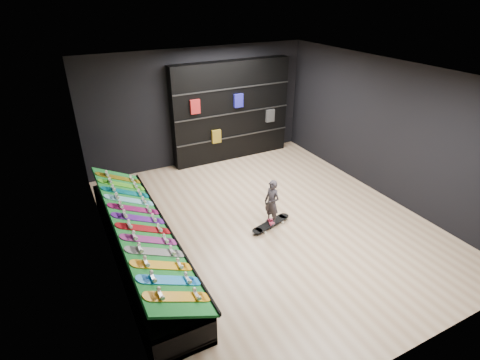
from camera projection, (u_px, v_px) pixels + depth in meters
name	position (u px, v px, depth m)	size (l,w,h in m)	color
floor	(266.00, 222.00, 7.69)	(6.00, 7.00, 0.01)	tan
ceiling	(272.00, 74.00, 6.31)	(6.00, 7.00, 0.01)	white
wall_back	(199.00, 107.00, 9.76)	(6.00, 0.02, 3.00)	black
wall_front	(428.00, 265.00, 4.24)	(6.00, 0.02, 3.00)	black
wall_left	(102.00, 191.00, 5.78)	(0.02, 7.00, 3.00)	black
wall_right	(386.00, 130.00, 8.22)	(0.02, 7.00, 3.00)	black
display_rack	(141.00, 247.00, 6.54)	(0.90, 4.50, 0.50)	black
turf_ramp	(141.00, 225.00, 6.35)	(1.00, 4.50, 0.04)	#0F6120
back_shelving	(231.00, 111.00, 10.04)	(3.30, 0.39, 2.64)	black
floor_skateboard	(271.00, 224.00, 7.52)	(0.98, 0.22, 0.09)	black
child	(271.00, 211.00, 7.37)	(0.21, 0.15, 0.57)	black
display_board_0	(178.00, 297.00, 4.84)	(0.98, 0.22, 0.09)	orange
display_board_1	(170.00, 280.00, 5.11)	(0.98, 0.22, 0.09)	blue
display_board_2	(162.00, 265.00, 5.39)	(0.98, 0.22, 0.09)	yellow
display_board_3	(156.00, 252.00, 5.66)	(0.98, 0.22, 0.09)	black
display_board_4	(150.00, 240.00, 5.93)	(0.98, 0.22, 0.09)	#2626BF
display_board_5	(144.00, 228.00, 6.20)	(0.98, 0.22, 0.09)	red
display_board_6	(139.00, 218.00, 6.47)	(0.98, 0.22, 0.09)	purple
display_board_7	(134.00, 209.00, 6.75)	(0.98, 0.22, 0.09)	#E5198C
display_board_8	(130.00, 200.00, 7.02)	(0.98, 0.22, 0.09)	#0CB2E5
display_board_9	(126.00, 192.00, 7.29)	(0.98, 0.22, 0.09)	#0C8C99
display_board_10	(122.00, 185.00, 7.56)	(0.98, 0.22, 0.09)	green
display_board_11	(119.00, 178.00, 7.84)	(0.98, 0.22, 0.09)	yellow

